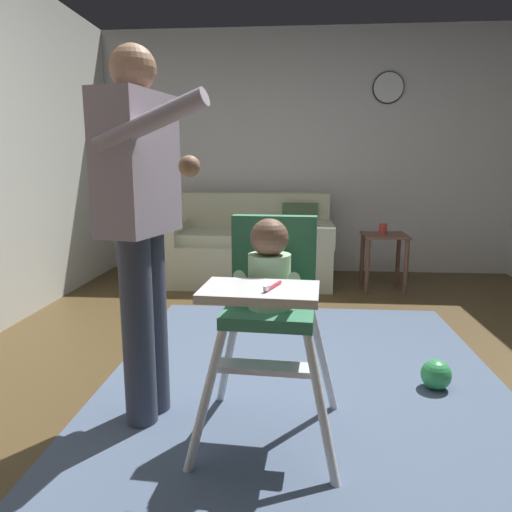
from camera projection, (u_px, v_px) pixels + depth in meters
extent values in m
cube|color=#4F3D21|center=(314.00, 392.00, 2.53)|extent=(5.90, 7.09, 0.10)
cube|color=silver|center=(306.00, 154.00, 5.00)|extent=(5.10, 0.06, 2.52)
cube|color=slate|center=(303.00, 379.00, 2.56)|extent=(2.13, 2.60, 0.01)
cube|color=beige|center=(247.00, 262.00, 4.68)|extent=(1.63, 0.84, 0.40)
cube|color=beige|center=(250.00, 215.00, 4.92)|extent=(1.63, 0.22, 0.46)
cube|color=beige|center=(174.00, 231.00, 4.68)|extent=(0.20, 0.84, 0.20)
cube|color=beige|center=(321.00, 233.00, 4.56)|extent=(0.20, 0.84, 0.20)
cube|color=beige|center=(212.00, 237.00, 4.61)|extent=(0.61, 0.60, 0.11)
cube|color=beige|center=(281.00, 238.00, 4.55)|extent=(0.61, 0.60, 0.11)
cube|color=#4C6B47|center=(300.00, 220.00, 4.76)|extent=(0.35, 0.17, 0.34)
cylinder|color=white|center=(205.00, 400.00, 1.80)|extent=(0.18, 0.16, 0.54)
cylinder|color=white|center=(321.00, 409.00, 1.74)|extent=(0.16, 0.18, 0.54)
cylinder|color=white|center=(229.00, 355.00, 2.23)|extent=(0.16, 0.18, 0.54)
cylinder|color=white|center=(323.00, 361.00, 2.16)|extent=(0.18, 0.16, 0.54)
cube|color=#367855|center=(270.00, 312.00, 1.93)|extent=(0.38, 0.38, 0.05)
cube|color=#367855|center=(274.00, 257.00, 2.03)|extent=(0.36, 0.09, 0.35)
cube|color=white|center=(260.00, 292.00, 1.61)|extent=(0.42, 0.29, 0.03)
cube|color=white|center=(266.00, 368.00, 1.86)|extent=(0.41, 0.13, 0.02)
cylinder|color=#AAD8A6|center=(269.00, 281.00, 1.88)|extent=(0.18, 0.18, 0.22)
sphere|color=brown|center=(269.00, 238.00, 1.84)|extent=(0.15, 0.15, 0.15)
cylinder|color=#AAD8A6|center=(242.00, 280.00, 1.86)|extent=(0.05, 0.15, 0.10)
cylinder|color=#AAD8A6|center=(295.00, 282.00, 1.82)|extent=(0.05, 0.15, 0.10)
cylinder|color=#CC384C|center=(273.00, 286.00, 1.60)|extent=(0.06, 0.13, 0.01)
cube|color=white|center=(266.00, 288.00, 1.55)|extent=(0.02, 0.03, 0.02)
cylinder|color=#3C4253|center=(138.00, 332.00, 2.07)|extent=(0.14, 0.14, 0.86)
cylinder|color=#3C4253|center=(152.00, 324.00, 2.18)|extent=(0.14, 0.14, 0.86)
cube|color=#9F8FA0|center=(138.00, 165.00, 1.99)|extent=(0.29, 0.43, 0.59)
sphere|color=#997051|center=(133.00, 68.00, 1.91)|extent=(0.19, 0.19, 0.19)
cylinder|color=#9F8FA0|center=(149.00, 122.00, 1.74)|extent=(0.48, 0.18, 0.23)
sphere|color=#997051|center=(189.00, 166.00, 1.72)|extent=(0.08, 0.08, 0.08)
cylinder|color=#9F8FA0|center=(165.00, 165.00, 2.21)|extent=(0.07, 0.07, 0.53)
sphere|color=green|center=(436.00, 374.00, 2.45)|extent=(0.16, 0.16, 0.16)
cube|color=brown|center=(385.00, 235.00, 4.33)|extent=(0.40, 0.40, 0.02)
cylinder|color=brown|center=(367.00, 267.00, 4.23)|extent=(0.04, 0.04, 0.50)
cylinder|color=brown|center=(406.00, 267.00, 4.20)|extent=(0.04, 0.04, 0.50)
cylinder|color=brown|center=(362.00, 259.00, 4.56)|extent=(0.04, 0.04, 0.50)
cylinder|color=brown|center=(398.00, 260.00, 4.53)|extent=(0.04, 0.04, 0.50)
cylinder|color=#D13D33|center=(383.00, 229.00, 4.32)|extent=(0.07, 0.07, 0.10)
cylinder|color=white|center=(388.00, 88.00, 4.76)|extent=(0.29, 0.03, 0.29)
cylinder|color=black|center=(388.00, 88.00, 4.77)|extent=(0.32, 0.02, 0.32)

